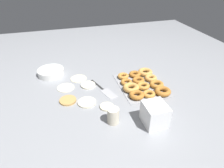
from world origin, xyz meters
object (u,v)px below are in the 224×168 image
at_px(pancake_0, 87,102).
at_px(donut_tray, 142,84).
at_px(batter_bowl, 51,72).
at_px(container_stack, 155,114).
at_px(pancake_5, 68,100).
at_px(pancake_4, 66,87).
at_px(paper_cup, 114,116).
at_px(pancake_2, 79,78).
at_px(pancake_1, 88,85).
at_px(spatula, 106,91).
at_px(pancake_3, 107,107).

bearing_deg(pancake_0, donut_tray, -77.76).
xyz_separation_m(batter_bowl, container_stack, (-0.72, -0.53, 0.04)).
relative_size(pancake_5, donut_tray, 0.28).
height_order(pancake_4, batter_bowl, batter_bowl).
relative_size(batter_bowl, paper_cup, 2.15).
bearing_deg(donut_tray, pancake_2, 62.27).
xyz_separation_m(pancake_1, pancake_4, (0.02, 0.16, -0.00)).
relative_size(donut_tray, spatula, 1.39).
xyz_separation_m(pancake_5, container_stack, (-0.33, -0.44, 0.06)).
relative_size(pancake_1, spatula, 0.37).
height_order(container_stack, paper_cup, container_stack).
distance_m(pancake_1, container_stack, 0.56).
xyz_separation_m(pancake_2, paper_cup, (-0.53, -0.12, 0.04)).
relative_size(pancake_2, container_stack, 0.92).
distance_m(pancake_5, paper_cup, 0.35).
xyz_separation_m(pancake_3, paper_cup, (-0.14, -0.00, 0.04)).
bearing_deg(spatula, batter_bowl, -153.92).
distance_m(pancake_4, batter_bowl, 0.24).
distance_m(pancake_1, batter_bowl, 0.35).
distance_m(batter_bowl, container_stack, 0.89).
height_order(pancake_0, pancake_5, pancake_5).
distance_m(container_stack, spatula, 0.41).
distance_m(pancake_2, spatula, 0.28).
distance_m(pancake_2, pancake_4, 0.15).
xyz_separation_m(pancake_1, donut_tray, (-0.11, -0.37, 0.01)).
distance_m(pancake_2, paper_cup, 0.54).
bearing_deg(batter_bowl, pancake_5, -166.74).
bearing_deg(donut_tray, pancake_3, 118.44).
relative_size(pancake_1, batter_bowl, 0.52).
distance_m(pancake_2, pancake_5, 0.28).
relative_size(pancake_2, spatula, 0.43).
relative_size(pancake_2, pancake_4, 1.00).
height_order(pancake_3, batter_bowl, batter_bowl).
height_order(batter_bowl, spatula, batter_bowl).
bearing_deg(container_stack, spatula, 25.09).
height_order(pancake_0, container_stack, container_stack).
bearing_deg(pancake_0, pancake_1, -12.75).
bearing_deg(pancake_3, container_stack, -133.73).
relative_size(pancake_4, container_stack, 0.92).
relative_size(donut_tray, batter_bowl, 1.95).
bearing_deg(container_stack, donut_tray, -14.18).
bearing_deg(paper_cup, container_stack, -108.21).
distance_m(pancake_2, donut_tray, 0.48).
xyz_separation_m(pancake_1, pancake_2, (0.12, 0.05, -0.00)).
xyz_separation_m(pancake_4, donut_tray, (-0.12, -0.53, 0.01)).
distance_m(pancake_5, container_stack, 0.55).
distance_m(pancake_0, pancake_2, 0.31).
relative_size(pancake_0, batter_bowl, 0.58).
xyz_separation_m(pancake_5, donut_tray, (0.04, -0.53, 0.01)).
bearing_deg(paper_cup, pancake_4, 27.88).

